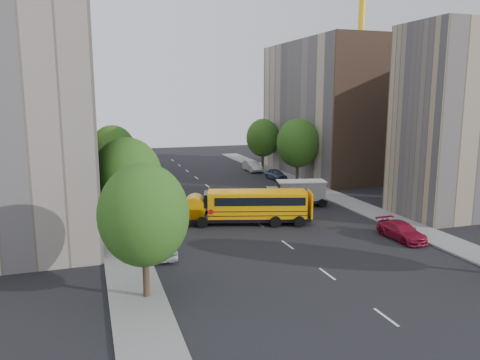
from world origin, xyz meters
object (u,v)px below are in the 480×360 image
street_tree_0 (144,215)px  street_tree_5 (263,138)px  parked_car_2 (126,171)px  safari_truck (297,192)px  parked_car_5 (252,166)px  street_tree_4 (298,143)px  parked_car_3 (402,231)px  tower_crane (374,7)px  parked_car_1 (140,197)px  street_tree_1 (127,178)px  street_tree_2 (113,152)px  parked_car_0 (164,247)px  parked_car_4 (276,174)px  school_bus (248,205)px

street_tree_0 → street_tree_5: (22.00, 40.00, 0.06)m
parked_car_2 → safari_truck: bearing=126.4°
parked_car_5 → street_tree_5: bearing=29.4°
street_tree_4 → street_tree_0: bearing=-128.2°
street_tree_4 → parked_car_3: size_ratio=1.77×
street_tree_4 → safari_truck: size_ratio=1.30×
tower_crane → street_tree_5: (-19.25, -2.00, -19.77)m
street_tree_4 → parked_car_1: street_tree_4 is taller
street_tree_5 → parked_car_5: street_tree_5 is taller
street_tree_5 → safari_truck: bearing=-102.5°
street_tree_4 → safari_truck: 12.50m
street_tree_1 → parked_car_1: bearing=80.2°
parked_car_1 → parked_car_5: parked_car_5 is taller
street_tree_2 → street_tree_0: bearing=-90.0°
tower_crane → parked_car_3: bearing=-119.8°
tower_crane → street_tree_2: tower_crane is taller
tower_crane → street_tree_1: tower_crane is taller
street_tree_2 → parked_car_0: size_ratio=1.96×
parked_car_2 → parked_car_5: (17.72, -0.80, -0.02)m
tower_crane → safari_truck: 41.74m
street_tree_0 → street_tree_2: size_ratio=0.96×
parked_car_3 → street_tree_1: bearing=163.2°
street_tree_1 → parked_car_0: (1.98, -3.61, -4.28)m
street_tree_0 → parked_car_0: size_ratio=1.89×
street_tree_2 → parked_car_4: bearing=9.4°
street_tree_0 → street_tree_4: 35.61m
tower_crane → safari_truck: tower_crane is taller
safari_truck → parked_car_5: bearing=94.7°
street_tree_0 → street_tree_1: size_ratio=0.94×
street_tree_2 → school_bus: 18.82m
tower_crane → parked_car_1: tower_crane is taller
parked_car_0 → parked_car_4: parked_car_4 is taller
street_tree_2 → parked_car_5: (19.92, 10.80, -4.06)m
parked_car_0 → parked_car_1: bearing=-87.9°
tower_crane → parked_car_5: bearing=-171.5°
tower_crane → street_tree_2: size_ratio=4.64×
street_tree_5 → street_tree_1: bearing=-126.3°
parked_car_4 → street_tree_1: bearing=-138.3°
street_tree_4 → street_tree_1: bearing=-140.7°
street_tree_4 → parked_car_2: size_ratio=1.43×
street_tree_1 → safari_truck: 18.75m
street_tree_1 → safari_truck: size_ratio=1.27×
school_bus → parked_car_1: (-7.91, 10.31, -0.89)m
safari_truck → parked_car_4: (3.67, 14.21, -0.64)m
tower_crane → parked_car_4: size_ratio=8.79×
street_tree_5 → parked_car_1: bearing=-139.0°
parked_car_0 → parked_car_2: parked_car_2 is taller
parked_car_5 → street_tree_2: bearing=-152.1°
school_bus → parked_car_4: bearing=77.6°
street_tree_2 → parked_car_5: bearing=28.5°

